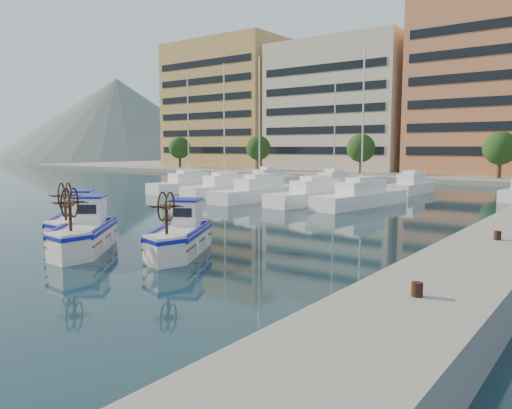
% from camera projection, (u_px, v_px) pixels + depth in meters
% --- Properties ---
extents(ground, '(300.00, 300.00, 0.00)m').
position_uv_depth(ground, '(109.00, 256.00, 19.87)').
color(ground, '#193742').
rests_on(ground, ground).
extents(quay, '(3.00, 60.00, 1.20)m').
position_uv_depth(quay, '(508.00, 248.00, 18.47)').
color(quay, gray).
rests_on(quay, ground).
extents(hill_west, '(180.00, 180.00, 60.00)m').
position_uv_depth(hill_west, '(119.00, 159.00, 190.56)').
color(hill_west, slate).
rests_on(hill_west, ground).
extents(yacht_marina, '(39.48, 22.61, 11.50)m').
position_uv_depth(yacht_marina, '(345.00, 191.00, 43.20)').
color(yacht_marina, white).
rests_on(yacht_marina, ground).
extents(fishing_boat_a, '(4.27, 4.31, 2.78)m').
position_uv_depth(fishing_boat_a, '(76.00, 222.00, 23.77)').
color(fishing_boat_a, silver).
rests_on(fishing_boat_a, ground).
extents(fishing_boat_b, '(4.16, 4.44, 2.80)m').
position_uv_depth(fishing_boat_b, '(85.00, 232.00, 20.90)').
color(fishing_boat_b, silver).
rests_on(fishing_boat_b, ground).
extents(fishing_boat_c, '(3.53, 4.43, 2.68)m').
position_uv_depth(fishing_boat_c, '(181.00, 235.00, 20.37)').
color(fishing_boat_c, silver).
rests_on(fishing_boat_c, ground).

